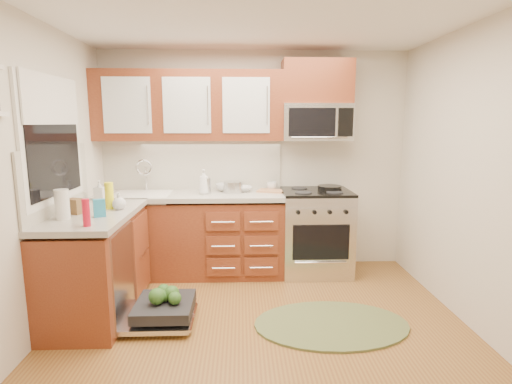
{
  "coord_description": "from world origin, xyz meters",
  "views": [
    {
      "loc": [
        -0.16,
        -2.92,
        1.69
      ],
      "look_at": [
        -0.02,
        0.85,
        1.04
      ],
      "focal_mm": 28.0,
      "sensor_mm": 36.0,
      "label": 1
    }
  ],
  "objects_px": {
    "stock_pot": "(233,187)",
    "bowl_b": "(227,187)",
    "sink": "(142,205)",
    "cup": "(272,186)",
    "cutting_board": "(271,191)",
    "upper_cabinets": "(189,106)",
    "rug": "(331,324)",
    "range": "(315,232)",
    "dishwasher": "(160,311)",
    "microwave": "(316,122)",
    "bowl_a": "(241,189)",
    "skillet": "(330,188)",
    "paper_towel_roll": "(62,204)"
  },
  "relations": [
    {
      "from": "stock_pot",
      "to": "bowl_b",
      "type": "height_order",
      "value": "stock_pot"
    },
    {
      "from": "sink",
      "to": "cup",
      "type": "relative_size",
      "value": 5.16
    },
    {
      "from": "stock_pot",
      "to": "cutting_board",
      "type": "relative_size",
      "value": 0.72
    },
    {
      "from": "upper_cabinets",
      "to": "rug",
      "type": "xyz_separation_m",
      "value": [
        1.32,
        -1.39,
        -1.86
      ]
    },
    {
      "from": "range",
      "to": "cutting_board",
      "type": "relative_size",
      "value": 3.23
    },
    {
      "from": "range",
      "to": "sink",
      "type": "distance_m",
      "value": 1.96
    },
    {
      "from": "range",
      "to": "dishwasher",
      "type": "bearing_deg",
      "value": -143.73
    },
    {
      "from": "rug",
      "to": "microwave",
      "type": "bearing_deg",
      "value": 86.54
    },
    {
      "from": "bowl_a",
      "to": "sink",
      "type": "bearing_deg",
      "value": -173.46
    },
    {
      "from": "upper_cabinets",
      "to": "skillet",
      "type": "xyz_separation_m",
      "value": [
        1.56,
        -0.12,
        -0.9
      ]
    },
    {
      "from": "dishwasher",
      "to": "bowl_b",
      "type": "distance_m",
      "value": 1.65
    },
    {
      "from": "upper_cabinets",
      "to": "rug",
      "type": "height_order",
      "value": "upper_cabinets"
    },
    {
      "from": "upper_cabinets",
      "to": "stock_pot",
      "type": "bearing_deg",
      "value": -12.74
    },
    {
      "from": "cup",
      "to": "paper_towel_roll",
      "type": "bearing_deg",
      "value": -142.85
    },
    {
      "from": "rug",
      "to": "upper_cabinets",
      "type": "bearing_deg",
      "value": 133.67
    },
    {
      "from": "cup",
      "to": "rug",
      "type": "bearing_deg",
      "value": -74.7
    },
    {
      "from": "paper_towel_roll",
      "to": "cup",
      "type": "bearing_deg",
      "value": 37.15
    },
    {
      "from": "microwave",
      "to": "stock_pot",
      "type": "bearing_deg",
      "value": -174.93
    },
    {
      "from": "dishwasher",
      "to": "cup",
      "type": "distance_m",
      "value": 1.92
    },
    {
      "from": "upper_cabinets",
      "to": "skillet",
      "type": "relative_size",
      "value": 7.72
    },
    {
      "from": "range",
      "to": "bowl_a",
      "type": "distance_m",
      "value": 0.97
    },
    {
      "from": "skillet",
      "to": "bowl_a",
      "type": "height_order",
      "value": "skillet"
    },
    {
      "from": "paper_towel_roll",
      "to": "stock_pot",
      "type": "bearing_deg",
      "value": 41.34
    },
    {
      "from": "upper_cabinets",
      "to": "range",
      "type": "relative_size",
      "value": 2.16
    },
    {
      "from": "range",
      "to": "bowl_b",
      "type": "xyz_separation_m",
      "value": [
        -1.0,
        0.17,
        0.49
      ]
    },
    {
      "from": "skillet",
      "to": "stock_pot",
      "type": "distance_m",
      "value": 1.08
    },
    {
      "from": "stock_pot",
      "to": "paper_towel_roll",
      "type": "xyz_separation_m",
      "value": [
        -1.35,
        -1.19,
        0.06
      ]
    },
    {
      "from": "dishwasher",
      "to": "bowl_a",
      "type": "bearing_deg",
      "value": 60.62
    },
    {
      "from": "upper_cabinets",
      "to": "stock_pot",
      "type": "height_order",
      "value": "upper_cabinets"
    },
    {
      "from": "cutting_board",
      "to": "skillet",
      "type": "bearing_deg",
      "value": -4.94
    },
    {
      "from": "stock_pot",
      "to": "microwave",
      "type": "bearing_deg",
      "value": 5.07
    },
    {
      "from": "sink",
      "to": "bowl_b",
      "type": "distance_m",
      "value": 0.96
    },
    {
      "from": "bowl_a",
      "to": "cup",
      "type": "height_order",
      "value": "cup"
    },
    {
      "from": "range",
      "to": "cup",
      "type": "bearing_deg",
      "value": 156.09
    },
    {
      "from": "dishwasher",
      "to": "microwave",
      "type": "bearing_deg",
      "value": 39.07
    },
    {
      "from": "microwave",
      "to": "stock_pot",
      "type": "distance_m",
      "value": 1.17
    },
    {
      "from": "rug",
      "to": "bowl_b",
      "type": "bearing_deg",
      "value": 123.14
    },
    {
      "from": "bowl_b",
      "to": "microwave",
      "type": "bearing_deg",
      "value": -2.61
    },
    {
      "from": "sink",
      "to": "bowl_b",
      "type": "xyz_separation_m",
      "value": [
        0.93,
        0.18,
        0.17
      ]
    },
    {
      "from": "rug",
      "to": "skillet",
      "type": "distance_m",
      "value": 1.61
    },
    {
      "from": "cutting_board",
      "to": "bowl_b",
      "type": "height_order",
      "value": "bowl_b"
    },
    {
      "from": "microwave",
      "to": "bowl_a",
      "type": "height_order",
      "value": "microwave"
    },
    {
      "from": "skillet",
      "to": "cutting_board",
      "type": "xyz_separation_m",
      "value": [
        -0.65,
        0.06,
        -0.04
      ]
    },
    {
      "from": "rug",
      "to": "paper_towel_roll",
      "type": "bearing_deg",
      "value": 177.65
    },
    {
      "from": "skillet",
      "to": "bowl_b",
      "type": "xyz_separation_m",
      "value": [
        -1.15,
        0.14,
        -0.01
      ]
    },
    {
      "from": "dishwasher",
      "to": "cup",
      "type": "relative_size",
      "value": 5.83
    },
    {
      "from": "microwave",
      "to": "rug",
      "type": "distance_m",
      "value": 2.17
    },
    {
      "from": "range",
      "to": "microwave",
      "type": "xyz_separation_m",
      "value": [
        0.0,
        0.12,
        1.23
      ]
    },
    {
      "from": "range",
      "to": "paper_towel_roll",
      "type": "height_order",
      "value": "paper_towel_roll"
    },
    {
      "from": "cutting_board",
      "to": "rug",
      "type": "bearing_deg",
      "value": -72.48
    }
  ]
}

